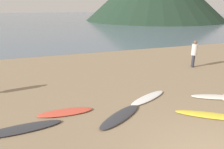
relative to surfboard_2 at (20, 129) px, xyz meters
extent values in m
cube|color=#8C7559|center=(4.83, 6.58, -0.15)|extent=(120.00, 120.00, 0.20)
cube|color=slate|center=(4.83, 60.26, -0.05)|extent=(140.00, 100.00, 0.01)
ellipsoid|color=#333338|center=(0.00, 0.00, 0.00)|extent=(2.64, 0.72, 0.09)
ellipsoid|color=#D84C38|center=(1.51, 0.64, 0.00)|extent=(2.06, 0.66, 0.10)
ellipsoid|color=#333338|center=(3.37, -0.29, 0.00)|extent=(2.17, 1.69, 0.09)
ellipsoid|color=white|center=(5.06, 0.76, 0.00)|extent=(2.16, 1.35, 0.09)
ellipsoid|color=yellow|center=(6.56, -1.32, 0.00)|extent=(2.43, 1.81, 0.09)
ellipsoid|color=silver|center=(7.92, -0.13, 0.00)|extent=(2.16, 1.33, 0.10)
cylinder|color=#2D2D38|center=(10.08, 4.06, 0.36)|extent=(0.19, 0.19, 0.81)
cylinder|color=beige|center=(10.08, 4.06, 1.12)|extent=(0.35, 0.35, 0.71)
sphere|color=brown|center=(10.08, 4.06, 1.59)|extent=(0.23, 0.23, 0.23)
camera|label=1|loc=(1.00, -6.33, 3.83)|focal=32.65mm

